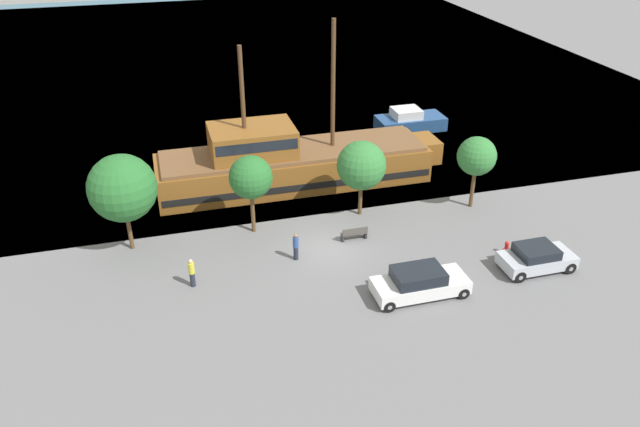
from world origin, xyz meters
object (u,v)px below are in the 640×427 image
parked_car_curb_front (420,283)px  moored_boat_dockside (410,121)px  fire_hydrant (507,247)px  parked_car_curb_mid (537,258)px  bench_promenade_east (354,233)px  pedestrian_walking_far (296,247)px  pedestrian_walking_near (192,273)px  pirate_ship (290,162)px

parked_car_curb_front → moored_boat_dockside: bearing=68.4°
fire_hydrant → parked_car_curb_mid: bearing=-69.5°
bench_promenade_east → pedestrian_walking_far: 3.95m
fire_hydrant → pedestrian_walking_far: 11.87m
pedestrian_walking_far → parked_car_curb_mid: bearing=-19.8°
parked_car_curb_front → bench_promenade_east: size_ratio=3.17×
parked_car_curb_front → parked_car_curb_mid: parked_car_curb_front is taller
fire_hydrant → pedestrian_walking_near: pedestrian_walking_near is taller
parked_car_curb_mid → pedestrian_walking_far: bearing=160.2°
parked_car_curb_front → pedestrian_walking_near: size_ratio=2.97×
bench_promenade_east → pedestrian_walking_near: size_ratio=0.94×
pedestrian_walking_near → pedestrian_walking_far: (5.77, 1.02, -0.01)m
pirate_ship → parked_car_curb_mid: size_ratio=4.96×
pirate_ship → parked_car_curb_front: bearing=-76.7°
pirate_ship → pedestrian_walking_far: pirate_ship is taller
pirate_ship → pedestrian_walking_far: 9.63m
bench_promenade_east → pedestrian_walking_far: bearing=-163.8°
bench_promenade_east → pedestrian_walking_far: pedestrian_walking_far is taller
fire_hydrant → pedestrian_walking_near: bearing=174.9°
fire_hydrant → pedestrian_walking_near: 17.42m
parked_car_curb_front → pirate_ship: bearing=103.3°
parked_car_curb_front → pedestrian_walking_near: bearing=160.6°
fire_hydrant → bench_promenade_east: (-7.81, 3.68, 0.02)m
pirate_ship → moored_boat_dockside: 13.99m
bench_promenade_east → pedestrian_walking_near: (-9.54, -2.12, 0.39)m
pirate_ship → moored_boat_dockside: bearing=31.4°
fire_hydrant → pirate_ship: bearing=129.0°
bench_promenade_east → pedestrian_walking_near: bearing=-167.5°
moored_boat_dockside → pedestrian_walking_far: size_ratio=3.45×
pirate_ship → parked_car_curb_mid: (10.41, -13.84, -0.88)m
moored_boat_dockside → pedestrian_walking_near: (-19.54, -17.72, 0.12)m
parked_car_curb_front → pedestrian_walking_near: pedestrian_walking_near is taller
parked_car_curb_front → fire_hydrant: (6.34, 2.32, -0.34)m
moored_boat_dockside → fire_hydrant: 19.41m
pirate_ship → moored_boat_dockside: size_ratio=3.52×
pedestrian_walking_near → pedestrian_walking_far: pedestrian_walking_near is taller
parked_car_curb_mid → pedestrian_walking_near: 18.36m
parked_car_curb_front → pedestrian_walking_near: 11.67m
moored_boat_dockside → parked_car_curb_front: (-8.53, -21.60, 0.05)m
moored_boat_dockside → pedestrian_walking_near: size_ratio=3.42×
parked_car_curb_front → parked_car_curb_mid: 7.04m
pedestrian_walking_near → moored_boat_dockside: bearing=42.2°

